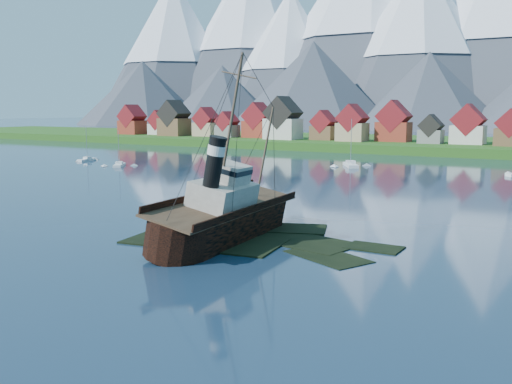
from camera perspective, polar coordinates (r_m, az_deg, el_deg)
The scene contains 9 objects.
ground at distance 66.61m, azimuth -2.05°, elevation -4.96°, with size 1400.00×1400.00×0.00m, color #182D44.
shoal at distance 67.58m, azimuth 0.21°, elevation -5.06°, with size 31.71×21.24×1.14m.
shore_bank at distance 227.88m, azimuth 21.56°, elevation 3.94°, with size 600.00×80.00×3.20m, color #1F4413.
seawall at distance 190.52m, azimuth 19.77°, elevation 3.27°, with size 600.00×2.50×2.00m, color #3F3D38.
town at distance 217.82m, azimuth 12.26°, elevation 6.52°, with size 250.96×16.69×17.30m.
tugboat_wreck at distance 68.30m, azimuth -2.80°, elevation -2.16°, with size 6.68×28.80×22.82m.
sailboat_a at distance 156.81m, azimuth -13.51°, elevation 2.61°, with size 6.33×8.00×10.08m.
sailboat_b at distance 175.17m, azimuth -16.52°, elevation 3.09°, with size 2.77×7.30×10.32m.
sailboat_c at distance 153.41m, azimuth 9.44°, elevation 2.64°, with size 7.43×10.06×13.14m.
Camera 1 is at (34.77, -54.69, 15.38)m, focal length 40.00 mm.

